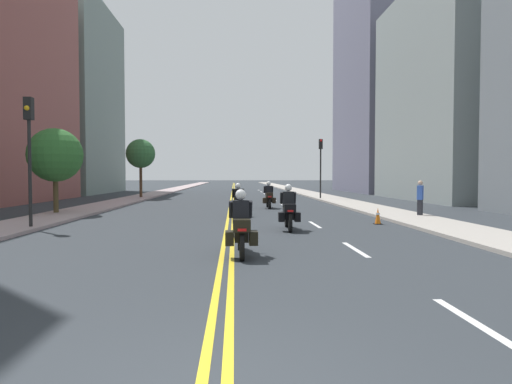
% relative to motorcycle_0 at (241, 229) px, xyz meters
% --- Properties ---
extents(ground_plane, '(264.00, 264.00, 0.00)m').
position_rel_motorcycle_0_xyz_m(ground_plane, '(-0.34, 40.79, -0.66)').
color(ground_plane, '#2B3035').
extents(sidewalk_left, '(2.57, 144.00, 0.12)m').
position_rel_motorcycle_0_xyz_m(sidewalk_left, '(-8.37, 40.79, -0.60)').
color(sidewalk_left, '#A79192').
rests_on(sidewalk_left, ground).
extents(sidewalk_right, '(2.57, 144.00, 0.12)m').
position_rel_motorcycle_0_xyz_m(sidewalk_right, '(7.68, 40.79, -0.60)').
color(sidewalk_right, '#A29A91').
rests_on(sidewalk_right, ground).
extents(centreline_yellow_inner, '(0.12, 132.00, 0.01)m').
position_rel_motorcycle_0_xyz_m(centreline_yellow_inner, '(-0.46, 40.79, -0.66)').
color(centreline_yellow_inner, yellow).
rests_on(centreline_yellow_inner, ground).
extents(centreline_yellow_outer, '(0.12, 132.00, 0.01)m').
position_rel_motorcycle_0_xyz_m(centreline_yellow_outer, '(-0.22, 40.79, -0.66)').
color(centreline_yellow_outer, yellow).
rests_on(centreline_yellow_outer, ground).
extents(lane_dashes_white, '(0.14, 56.40, 0.01)m').
position_rel_motorcycle_0_xyz_m(lane_dashes_white, '(3.03, 21.79, -0.66)').
color(lane_dashes_white, silver).
rests_on(lane_dashes_white, ground).
extents(building_right_1, '(8.55, 15.64, 16.80)m').
position_rel_motorcycle_0_xyz_m(building_right_1, '(17.69, 24.40, 7.74)').
color(building_right_1, gray).
rests_on(building_right_1, ground).
extents(building_left_2, '(7.67, 15.36, 20.48)m').
position_rel_motorcycle_0_xyz_m(building_left_2, '(-17.94, 39.80, 9.58)').
color(building_left_2, gray).
rests_on(building_left_2, ground).
extents(building_right_2, '(6.94, 17.03, 27.02)m').
position_rel_motorcycle_0_xyz_m(building_right_2, '(16.89, 42.61, 12.85)').
color(building_right_2, slate).
rests_on(building_right_2, ground).
extents(motorcycle_0, '(0.77, 2.19, 1.62)m').
position_rel_motorcycle_0_xyz_m(motorcycle_0, '(0.00, 0.00, 0.00)').
color(motorcycle_0, black).
rests_on(motorcycle_0, ground).
extents(motorcycle_1, '(0.78, 2.27, 1.65)m').
position_rel_motorcycle_0_xyz_m(motorcycle_1, '(1.77, 5.08, 0.01)').
color(motorcycle_1, black).
rests_on(motorcycle_1, ground).
extents(motorcycle_2, '(0.76, 2.16, 1.59)m').
position_rel_motorcycle_0_xyz_m(motorcycle_2, '(0.01, 10.49, -0.01)').
color(motorcycle_2, black).
rests_on(motorcycle_2, ground).
extents(motorcycle_3, '(0.76, 2.15, 1.61)m').
position_rel_motorcycle_0_xyz_m(motorcycle_3, '(1.87, 15.78, -0.02)').
color(motorcycle_3, black).
rests_on(motorcycle_3, ground).
extents(traffic_cone_0, '(0.30, 0.30, 0.66)m').
position_rel_motorcycle_0_xyz_m(traffic_cone_0, '(5.58, 6.81, -0.33)').
color(traffic_cone_0, black).
rests_on(traffic_cone_0, ground).
extents(traffic_light_near, '(0.28, 0.38, 4.74)m').
position_rel_motorcycle_0_xyz_m(traffic_light_near, '(-7.49, 5.61, 2.61)').
color(traffic_light_near, black).
rests_on(traffic_light_near, ground).
extents(traffic_light_far, '(0.28, 0.38, 4.89)m').
position_rel_motorcycle_0_xyz_m(traffic_light_far, '(6.80, 25.26, 2.72)').
color(traffic_light_far, black).
rests_on(traffic_light_far, ground).
extents(pedestrian_0, '(0.39, 0.42, 1.72)m').
position_rel_motorcycle_0_xyz_m(pedestrian_0, '(8.45, 9.57, 0.23)').
color(pedestrian_0, '#26282F').
rests_on(pedestrian_0, ground).
extents(street_tree_0, '(2.64, 2.64, 4.28)m').
position_rel_motorcycle_0_xyz_m(street_tree_0, '(-9.00, 11.79, 2.29)').
color(street_tree_0, '#483B22').
rests_on(street_tree_0, ground).
extents(street_tree_1, '(2.45, 2.45, 5.03)m').
position_rel_motorcycle_0_xyz_m(street_tree_1, '(-8.12, 27.74, 3.12)').
color(street_tree_1, '#4D3523').
rests_on(street_tree_1, ground).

